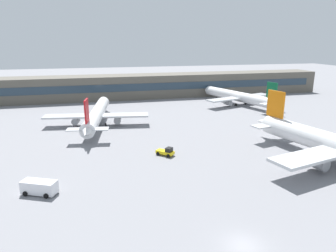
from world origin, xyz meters
The scene contains 6 objects.
ground_plane centered at (0.00, 40.00, 0.00)m, with size 400.00×400.00×0.00m, color gray.
terminal_building centered at (0.00, 94.99, 4.50)m, with size 158.73×12.13×9.00m.
airplane_mid centered at (-14.42, 56.56, 2.99)m, with size 27.87×39.62×9.82m.
airplane_far centered at (34.72, 72.59, 2.92)m, with size 26.88×37.69×9.57m.
baggage_tug_yellow centered at (-1.81, 29.27, 0.80)m, with size 3.63×3.59×1.75m.
service_van_white centered at (-23.93, 18.33, 1.11)m, with size 5.56×4.03×2.08m.
Camera 1 is at (-15.38, -26.85, 22.20)m, focal length 33.01 mm.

